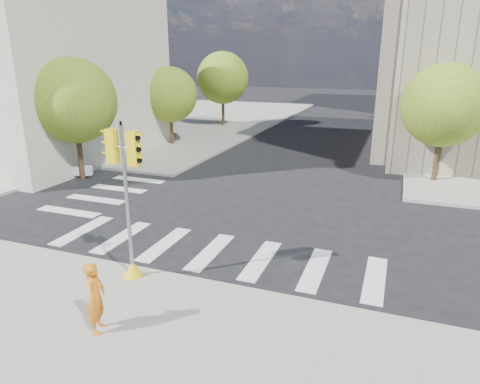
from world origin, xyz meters
name	(u,v)px	position (x,y,z in m)	size (l,w,h in m)	color
ground	(235,231)	(0.00, 0.00, 0.00)	(160.00, 160.00, 0.00)	black
sidewalk_far_left	(150,118)	(-20.00, 26.00, 0.07)	(28.00, 40.00, 0.15)	gray
tree_lw_near	(74,101)	(-10.50, 4.00, 4.20)	(4.40, 4.40, 6.41)	#382616
tree_lw_mid	(170,95)	(-10.50, 14.00, 3.76)	(4.00, 4.00, 5.77)	#382616
tree_lw_far	(223,78)	(-10.50, 24.00, 4.54)	(4.80, 4.80, 6.95)	#382616
tree_re_near	(444,105)	(7.50, 10.00, 4.05)	(4.20, 4.20, 6.16)	#382616
tree_re_mid	(433,85)	(7.50, 22.00, 4.35)	(4.60, 4.60, 6.66)	#382616
tree_re_far	(426,83)	(7.50, 34.00, 3.87)	(4.00, 4.00, 5.88)	#382616
lamp_near	(450,90)	(8.00, 14.00, 4.58)	(0.35, 0.18, 8.11)	black
lamp_far	(436,79)	(8.00, 28.00, 4.58)	(0.35, 0.18, 8.11)	black
traffic_signal	(128,215)	(-1.44, -4.60, 2.10)	(1.08, 0.56, 4.60)	yellow
photographer	(96,297)	(-0.69, -7.12, 1.03)	(0.64, 0.42, 1.76)	orange
planter_wall	(38,170)	(-13.00, 3.40, 0.40)	(6.00, 0.40, 0.50)	silver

